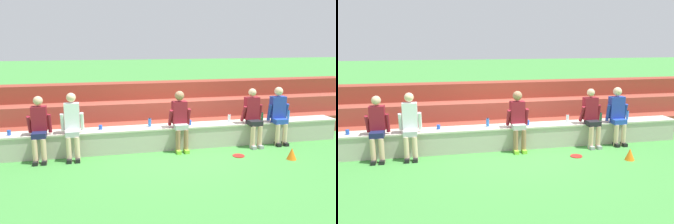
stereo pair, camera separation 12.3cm
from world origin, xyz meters
The scene contains 17 objects.
ground_plane centered at (0.00, 0.00, 0.00)m, with size 80.00×80.00×0.00m, color #428E3D.
stone_seating_wall centered at (0.00, 0.25, 0.29)m, with size 8.33×0.55×0.55m.
brick_bleachers centered at (0.00, 1.88, 0.54)m, with size 12.07×1.86×1.39m.
person_far_left centered at (-3.25, 0.00, 0.76)m, with size 0.50×0.59×1.41m.
person_left_of_center centered at (-2.56, -0.01, 0.78)m, with size 0.50×0.59×1.46m.
person_center centered at (-0.10, 0.00, 0.78)m, with size 0.52×0.52×1.43m.
person_right_of_center centered at (1.77, -0.01, 0.76)m, with size 0.52×0.57×1.43m.
person_far_right centered at (2.47, 0.00, 0.79)m, with size 0.55×0.50×1.44m.
water_bottle_near_left centered at (-0.77, 0.30, 0.65)m, with size 0.07×0.07×0.21m.
water_bottle_mid_right centered at (2.92, 0.27, 0.67)m, with size 0.07×0.07×0.25m.
water_bottle_near_right centered at (1.26, 0.28, 0.66)m, with size 0.07×0.07×0.22m.
water_bottle_mid_left centered at (2.18, 0.31, 0.66)m, with size 0.07×0.07×0.22m.
plastic_cup_middle centered at (0.20, 0.23, 0.61)m, with size 0.09×0.09×0.12m, color blue.
plastic_cup_right_end centered at (-1.94, 0.29, 0.60)m, with size 0.09×0.09×0.10m, color blue.
plastic_cup_left_end centered at (-3.91, 0.21, 0.61)m, with size 0.08×0.08×0.11m, color blue.
frisbee centered at (1.09, -0.72, 0.01)m, with size 0.27×0.27×0.02m, color red.
sports_cone centered at (2.15, -1.19, 0.13)m, with size 0.21×0.21×0.26m, color orange.
Camera 1 is at (-2.19, -7.76, 2.59)m, focal length 37.39 mm.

